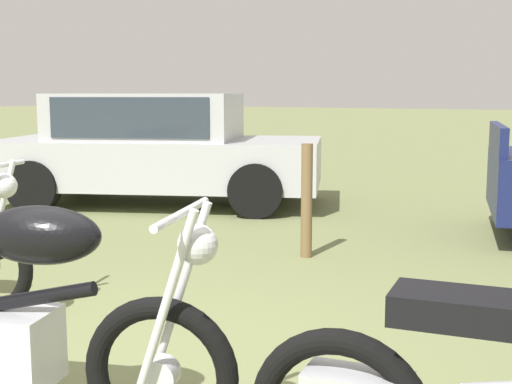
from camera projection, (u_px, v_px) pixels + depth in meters
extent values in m
cylinder|color=silver|center=(0.00, 215.00, 4.47)|extent=(0.26, 0.12, 0.73)
sphere|color=silver|center=(4.00, 186.00, 4.33)|extent=(0.20, 0.20, 0.16)
torus|color=black|center=(161.00, 374.00, 2.76)|extent=(0.63, 0.30, 0.64)
cylinder|color=silver|center=(161.00, 374.00, 2.76)|extent=(0.17, 0.14, 0.14)
cylinder|color=silver|center=(181.00, 289.00, 2.79)|extent=(0.27, 0.12, 0.73)
cylinder|color=silver|center=(166.00, 302.00, 2.61)|extent=(0.27, 0.12, 0.73)
cube|color=silver|center=(6.00, 348.00, 2.89)|extent=(0.48, 0.42, 0.32)
cylinder|color=black|center=(10.00, 302.00, 2.85)|extent=(0.74, 0.32, 0.22)
ellipsoid|color=black|center=(40.00, 235.00, 2.78)|extent=(0.58, 0.42, 0.24)
cylinder|color=silver|center=(182.00, 213.00, 2.64)|extent=(0.25, 0.61, 0.03)
sphere|color=silver|center=(198.00, 245.00, 2.65)|extent=(0.20, 0.20, 0.16)
cube|color=black|center=(490.00, 312.00, 2.12)|extent=(0.63, 0.34, 0.10)
cube|color=#B7BABF|center=(358.00, 384.00, 2.32)|extent=(0.38, 0.24, 0.08)
cube|color=#B2B5BA|center=(160.00, 162.00, 8.92)|extent=(4.48, 3.33, 0.60)
cube|color=#B2B5BA|center=(148.00, 117.00, 8.86)|extent=(2.72, 2.40, 0.60)
cube|color=#2D3842|center=(148.00, 116.00, 8.85)|extent=(2.43, 2.30, 0.48)
cylinder|color=black|center=(270.00, 174.00, 9.61)|extent=(0.67, 0.46, 0.64)
cylinder|color=black|center=(256.00, 190.00, 7.97)|extent=(0.67, 0.46, 0.64)
cylinder|color=black|center=(84.00, 171.00, 9.94)|extent=(0.67, 0.46, 0.64)
cylinder|color=black|center=(33.00, 187.00, 8.29)|extent=(0.67, 0.46, 0.64)
cube|color=#161E4C|center=(498.00, 138.00, 6.87)|extent=(0.54, 1.65, 0.28)
cylinder|color=brown|center=(307.00, 201.00, 6.02)|extent=(0.10, 0.10, 1.00)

